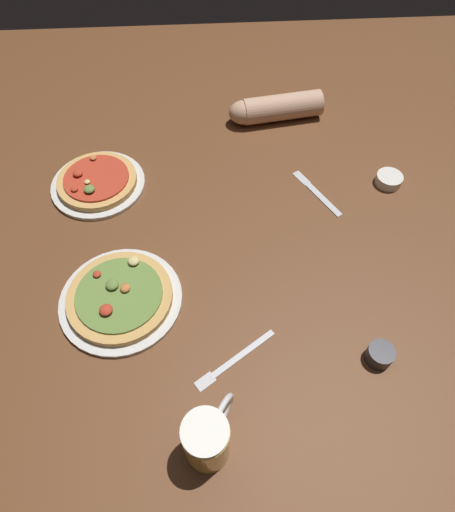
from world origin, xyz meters
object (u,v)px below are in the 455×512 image
at_px(pizza_plate_near, 120,297).
at_px(diner_arm, 273,109).
at_px(beer_mug_dark, 208,439).
at_px(fork_left, 234,360).
at_px(pizza_plate_far, 97,182).
at_px(knife_right, 317,192).
at_px(ramekin_sauce, 380,355).
at_px(ramekin_butter, 389,179).

xyz_separation_m(pizza_plate_near, diner_arm, (0.45, 0.67, 0.03)).
xyz_separation_m(beer_mug_dark, fork_left, (0.06, 0.18, -0.07)).
xyz_separation_m(pizza_plate_near, pizza_plate_far, (-0.10, 0.39, -0.00)).
distance_m(fork_left, knife_right, 0.57).
distance_m(ramekin_sauce, ramekin_butter, 0.56).
height_order(ramekin_sauce, fork_left, ramekin_sauce).
relative_size(ramekin_sauce, fork_left, 0.31).
relative_size(beer_mug_dark, knife_right, 0.80).
bearing_deg(ramekin_butter, pizza_plate_far, 177.19).
bearing_deg(diner_arm, pizza_plate_far, -153.40).
distance_m(beer_mug_dark, fork_left, 0.20).
height_order(fork_left, diner_arm, diner_arm).
xyz_separation_m(beer_mug_dark, knife_right, (0.34, 0.68, -0.07)).
relative_size(beer_mug_dark, ramekin_butter, 1.98).
height_order(pizza_plate_near, beer_mug_dark, beer_mug_dark).
bearing_deg(ramekin_sauce, diner_arm, 99.12).
xyz_separation_m(pizza_plate_near, knife_right, (0.54, 0.33, -0.01)).
bearing_deg(pizza_plate_near, fork_left, -32.78).
xyz_separation_m(knife_right, diner_arm, (-0.09, 0.34, 0.04)).
distance_m(beer_mug_dark, knife_right, 0.76).
height_order(beer_mug_dark, fork_left, beer_mug_dark).
height_order(pizza_plate_far, beer_mug_dark, beer_mug_dark).
bearing_deg(pizza_plate_near, knife_right, 31.00).
xyz_separation_m(pizza_plate_near, beer_mug_dark, (0.20, -0.35, 0.06)).
bearing_deg(ramekin_sauce, pizza_plate_near, 162.57).
bearing_deg(knife_right, ramekin_butter, 7.13).
distance_m(ramekin_butter, diner_arm, 0.44).
bearing_deg(beer_mug_dark, ramekin_sauce, 23.13).
bearing_deg(ramekin_butter, pizza_plate_near, -155.09).
relative_size(pizza_plate_near, pizza_plate_far, 1.09).
relative_size(beer_mug_dark, fork_left, 0.79).
distance_m(pizza_plate_near, knife_right, 0.63).
relative_size(pizza_plate_near, fork_left, 1.56).
xyz_separation_m(pizza_plate_far, diner_arm, (0.55, 0.27, 0.03)).
height_order(knife_right, diner_arm, diner_arm).
xyz_separation_m(ramekin_butter, knife_right, (-0.22, -0.03, -0.01)).
relative_size(ramekin_butter, fork_left, 0.40).
bearing_deg(pizza_plate_far, fork_left, -57.42).
distance_m(ramekin_sauce, fork_left, 0.32).
bearing_deg(diner_arm, knife_right, -75.39).
bearing_deg(beer_mug_dark, diner_arm, 76.18).
distance_m(beer_mug_dark, ramekin_butter, 0.90).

